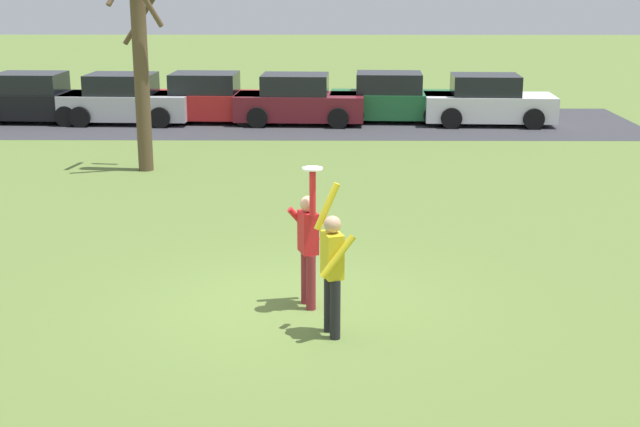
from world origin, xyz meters
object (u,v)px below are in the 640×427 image
at_px(parked_car_black, 35,99).
at_px(parked_car_maroon, 299,101).
at_px(parked_car_red, 208,100).
at_px(person_defender, 332,265).
at_px(person_catcher, 308,241).
at_px(frisbee_disc, 313,169).
at_px(parked_car_green, 392,99).
at_px(parked_car_white, 488,102).
at_px(parked_car_silver, 126,101).
at_px(bare_tree_tall, 141,67).

xyz_separation_m(parked_car_black, parked_car_maroon, (8.62, -0.31, 0.00)).
bearing_deg(parked_car_red, person_defender, -74.78).
height_order(person_catcher, frisbee_disc, frisbee_disc).
distance_m(parked_car_red, parked_car_green, 6.00).
bearing_deg(parked_car_maroon, person_defender, -84.08).
bearing_deg(person_catcher, parked_car_maroon, 164.49).
height_order(parked_car_maroon, parked_car_white, same).
relative_size(parked_car_silver, parked_car_white, 1.00).
bearing_deg(person_defender, parked_car_green, -24.37).
height_order(person_catcher, parked_car_maroon, person_catcher).
height_order(parked_car_silver, parked_car_maroon, same).
relative_size(parked_car_black, parked_car_maroon, 1.00).
bearing_deg(parked_car_red, parked_car_green, 3.98).
bearing_deg(parked_car_white, person_catcher, -105.89).
relative_size(parked_car_silver, parked_car_green, 1.00).
bearing_deg(person_defender, frisbee_disc, -0.00).
xyz_separation_m(parked_car_red, parked_car_maroon, (2.95, -0.36, 0.00)).
relative_size(person_defender, parked_car_silver, 0.49).
distance_m(parked_car_black, parked_car_green, 11.66).
bearing_deg(person_catcher, parked_car_silver, -176.89).
xyz_separation_m(parked_car_silver, bare_tree_tall, (2.06, -7.12, 1.79)).
xyz_separation_m(parked_car_silver, parked_car_red, (2.64, 0.28, 0.00)).
relative_size(parked_car_black, bare_tree_tall, 0.81).
bearing_deg(person_defender, parked_car_silver, 2.93).
xyz_separation_m(person_defender, frisbee_disc, (-0.27, 0.84, 1.11)).
distance_m(frisbee_disc, bare_tree_tall, 10.36).
xyz_separation_m(parked_car_red, parked_car_green, (5.99, 0.15, 0.00)).
distance_m(person_defender, parked_car_green, 17.93).
xyz_separation_m(person_defender, parked_car_black, (-9.63, 17.62, -0.25)).
bearing_deg(parked_car_red, bare_tree_tall, -91.92).
bearing_deg(parked_car_white, person_defender, -103.80).
distance_m(parked_car_red, parked_car_maroon, 2.97).
distance_m(person_catcher, bare_tree_tall, 10.24).
xyz_separation_m(person_catcher, parked_car_maroon, (-0.67, 16.26, -0.25)).
bearing_deg(parked_car_red, parked_car_maroon, -4.28).
bearing_deg(parked_car_white, parked_car_maroon, -178.26).
bearing_deg(frisbee_disc, person_catcher, 107.87).
xyz_separation_m(parked_car_red, bare_tree_tall, (-0.58, -7.40, 1.79)).
bearing_deg(frisbee_disc, parked_car_white, 71.97).
bearing_deg(parked_car_green, bare_tree_tall, -128.49).
height_order(person_defender, parked_car_silver, person_defender).
bearing_deg(parked_car_maroon, frisbee_disc, -84.85).
relative_size(frisbee_disc, parked_car_maroon, 0.07).
relative_size(frisbee_disc, parked_car_silver, 0.07).
height_order(parked_car_green, bare_tree_tall, bare_tree_tall).
distance_m(frisbee_disc, parked_car_silver, 17.77).
relative_size(parked_car_red, parked_car_white, 1.00).
distance_m(parked_car_maroon, parked_car_green, 3.08).
height_order(parked_car_red, bare_tree_tall, bare_tree_tall).
bearing_deg(parked_car_maroon, parked_car_green, 11.95).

